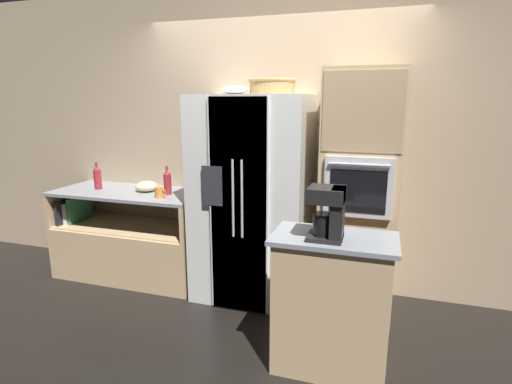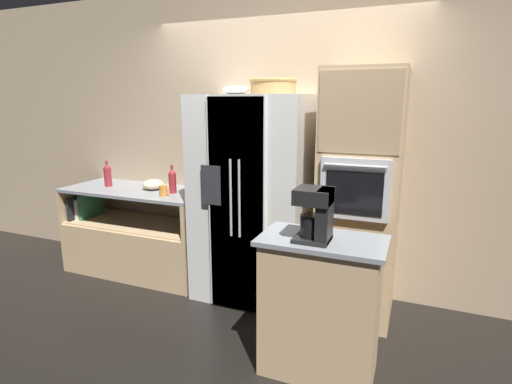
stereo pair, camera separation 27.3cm
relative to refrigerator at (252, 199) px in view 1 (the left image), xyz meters
name	(u,v)px [view 1 (the left image)]	position (x,y,z in m)	size (l,w,h in m)	color
ground_plane	(264,297)	(0.13, -0.04, -0.91)	(20.00, 20.00, 0.00)	black
wall_back	(278,140)	(0.13, 0.39, 0.49)	(12.00, 0.06, 2.80)	tan
counter_left	(132,245)	(-1.30, 0.03, -0.59)	(1.51, 0.66, 0.89)	tan
refrigerator	(252,199)	(0.00, 0.00, 0.00)	(0.99, 0.74, 1.82)	silver
wall_oven	(360,195)	(0.93, 0.03, 0.10)	(0.60, 0.72, 2.01)	tan
island_counter	(331,303)	(0.82, -0.85, -0.44)	(0.78, 0.45, 0.93)	tan
wicker_basket	(272,86)	(0.17, 0.03, 0.98)	(0.40, 0.40, 0.13)	tan
fruit_bowl	(235,90)	(-0.13, -0.06, 0.94)	(0.23, 0.23, 0.07)	white
bottle_tall	(97,177)	(-1.64, 0.02, 0.10)	(0.08, 0.08, 0.27)	maroon
bottle_short	(167,182)	(-0.85, 0.01, 0.10)	(0.07, 0.07, 0.27)	maroon
mug	(159,192)	(-0.86, -0.13, 0.03)	(0.11, 0.08, 0.10)	orange
mixing_bowl	(146,186)	(-1.12, 0.07, 0.03)	(0.21, 0.21, 0.10)	beige
coffee_maker	(330,211)	(0.80, -0.91, 0.20)	(0.21, 0.21, 0.33)	black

